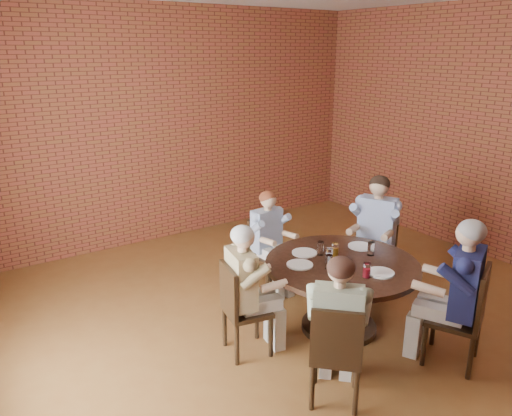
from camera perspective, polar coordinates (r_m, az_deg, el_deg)
floor at (r=5.28m, az=7.86°, el=-14.09°), size 7.00×7.00×0.00m
wall_back at (r=7.52m, az=-9.91°, el=9.25°), size 7.00×0.00×7.00m
dining_table at (r=5.15m, az=9.69°, el=-8.39°), size 1.53×1.53×0.75m
chair_a at (r=6.23m, az=13.55°, el=-4.01°), size 0.60×0.60×0.96m
diner_a at (r=6.09m, az=13.43°, el=-2.82°), size 0.85×0.80×1.37m
chair_b at (r=5.96m, az=1.10°, el=-4.91°), size 0.40×0.40×0.88m
diner_b at (r=5.86m, az=1.54°, el=-3.93°), size 0.50×0.60×1.22m
chair_c at (r=4.72m, az=-1.91°, el=-11.14°), size 0.47×0.47×0.91m
diner_c at (r=4.67m, az=-1.03°, el=-9.42°), size 0.70×0.61×1.28m
chair_d at (r=4.13m, az=9.14°, el=-15.89°), size 0.57×0.57×0.91m
diner_d at (r=4.12m, az=9.29°, el=-13.61°), size 0.79×0.78×1.28m
chair_e at (r=4.92m, az=22.88°, el=-11.02°), size 0.60×0.60×0.97m
diner_e at (r=4.85m, az=22.02°, el=-9.03°), size 0.80×0.86×1.39m
plate_a at (r=5.46m, az=11.83°, el=-4.30°), size 0.26×0.26×0.01m
plate_b at (r=5.21m, az=5.56°, el=-5.11°), size 0.26×0.26×0.01m
plate_c at (r=4.93m, az=5.03°, el=-6.47°), size 0.26×0.26×0.01m
plate_d at (r=4.89m, az=14.06°, el=-7.19°), size 0.26×0.26×0.01m
glass_a at (r=5.25m, az=13.00°, el=-4.56°), size 0.07×0.07×0.14m
glass_b at (r=5.16m, az=9.01°, el=-4.74°), size 0.07×0.07×0.14m
glass_c at (r=5.18m, az=7.37°, el=-4.57°), size 0.07×0.07×0.14m
glass_d at (r=5.02m, az=8.37°, el=-5.33°), size 0.07×0.07×0.14m
glass_e at (r=4.87m, az=8.33°, el=-6.11°), size 0.07×0.07×0.14m
glass_f at (r=4.75m, az=12.55°, el=-6.96°), size 0.07×0.07×0.14m
smartphone at (r=4.94m, az=14.80°, el=-7.02°), size 0.11×0.16×0.01m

